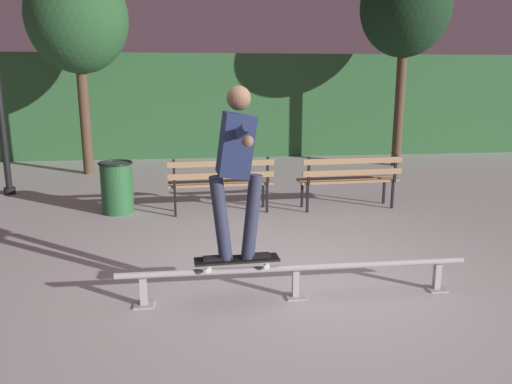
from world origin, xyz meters
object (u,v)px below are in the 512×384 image
object	(u,v)px
skateboarder	(236,159)
tree_far_right	(405,8)
tree_far_left	(77,19)
grind_rail	(296,273)
skateboard	(237,260)
park_bench_left_center	(350,176)
trash_can	(117,187)
park_bench_leftmost	(221,179)

from	to	relation	value
skateboarder	tree_far_right	distance (m)	8.61
skateboarder	tree_far_left	size ratio (longest dim) A/B	0.35
grind_rail	skateboard	size ratio (longest dim) A/B	4.21
park_bench_left_center	tree_far_left	world-z (taller)	tree_far_left
grind_rail	skateboarder	bearing A→B (deg)	179.98
skateboard	tree_far_right	size ratio (longest dim) A/B	0.17
trash_can	tree_far_left	bearing A→B (deg)	108.17
park_bench_leftmost	park_bench_left_center	size ratio (longest dim) A/B	1.00
park_bench_left_center	trash_can	size ratio (longest dim) A/B	2.02
grind_rail	skateboarder	world-z (taller)	skateboarder
tree_far_right	grind_rail	bearing A→B (deg)	-119.20
park_bench_leftmost	trash_can	bearing A→B (deg)	171.71
skateboarder	park_bench_left_center	size ratio (longest dim) A/B	0.96
park_bench_left_center	tree_far_left	xyz separation A→B (m)	(-4.75, 3.68, 2.72)
grind_rail	tree_far_left	world-z (taller)	tree_far_left
tree_far_left	trash_can	xyz separation A→B (m)	(1.13, -3.45, -2.84)
skateboarder	park_bench_left_center	world-z (taller)	skateboarder
tree_far_left	tree_far_right	bearing A→B (deg)	1.72
skateboarder	park_bench_leftmost	size ratio (longest dim) A/B	0.96
trash_can	grind_rail	bearing A→B (deg)	-57.55
park_bench_left_center	grind_rail	bearing A→B (deg)	-115.78
tree_far_left	trash_can	distance (m)	4.61
skateboard	skateboarder	distance (m)	0.94
skateboard	tree_far_left	distance (m)	7.84
tree_far_left	skateboard	bearing A→B (deg)	-68.31
tree_far_right	skateboard	bearing A→B (deg)	-122.55
tree_far_right	trash_can	distance (m)	7.75
skateboard	tree_far_right	bearing A→B (deg)	57.45
skateboarder	trash_can	distance (m)	3.80
skateboarder	tree_far_left	bearing A→B (deg)	111.71
grind_rail	skateboard	bearing A→B (deg)	180.00
grind_rail	park_bench_leftmost	world-z (taller)	park_bench_leftmost
tree_far_left	grind_rail	bearing A→B (deg)	-64.38
trash_can	skateboard	bearing A→B (deg)	-64.85
skateboard	park_bench_leftmost	bearing A→B (deg)	89.56
skateboard	grind_rail	bearing A→B (deg)	-0.00
tree_far_right	trash_can	world-z (taller)	tree_far_right
grind_rail	skateboarder	size ratio (longest dim) A/B	2.13
skateboarder	park_bench_left_center	bearing A→B (deg)	56.54
park_bench_left_center	tree_far_left	size ratio (longest dim) A/B	0.37
trash_can	skateboarder	bearing A→B (deg)	-64.81
skateboarder	park_bench_leftmost	bearing A→B (deg)	89.62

